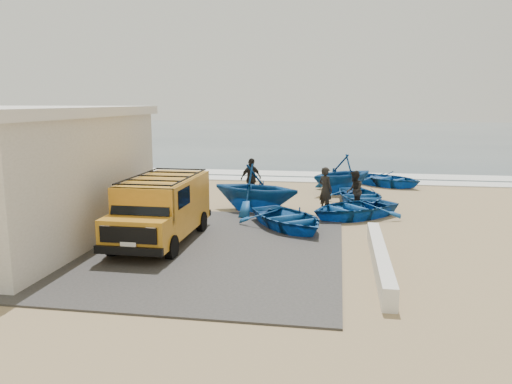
{
  "coord_description": "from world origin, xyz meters",
  "views": [
    {
      "loc": [
        3.81,
        -16.34,
        4.46
      ],
      "look_at": [
        0.87,
        1.39,
        1.2
      ],
      "focal_mm": 35.0,
      "sensor_mm": 36.0,
      "label": 1
    }
  ],
  "objects": [
    {
      "name": "fisherman_middle",
      "position": [
        4.5,
        4.23,
        0.84
      ],
      "size": [
        0.7,
        0.86,
        1.69
      ],
      "primitive_type": "imported",
      "rotation": [
        0.0,
        0.0,
        -1.64
      ],
      "color": "black",
      "rests_on": "ground"
    },
    {
      "name": "ocean",
      "position": [
        0.0,
        56.0,
        0.0
      ],
      "size": [
        180.0,
        88.0,
        0.01
      ],
      "primitive_type": "cube",
      "color": "#385166",
      "rests_on": "ground"
    },
    {
      "name": "boat_mid_right",
      "position": [
        4.79,
        5.49,
        0.38
      ],
      "size": [
        3.41,
        4.21,
        0.77
      ],
      "primitive_type": "imported",
      "rotation": [
        0.0,
        0.0,
        0.23
      ],
      "color": "#13519C",
      "rests_on": "ground"
    },
    {
      "name": "slab",
      "position": [
        -2.0,
        -2.0,
        0.03
      ],
      "size": [
        12.0,
        10.0,
        0.05
      ],
      "primitive_type": "cube",
      "color": "#3C3937",
      "rests_on": "ground"
    },
    {
      "name": "boat_near_right",
      "position": [
        4.42,
        2.96,
        0.39
      ],
      "size": [
        4.63,
        4.47,
        0.78
      ],
      "primitive_type": "imported",
      "rotation": [
        0.0,
        0.0,
        -0.89
      ],
      "color": "#13519C",
      "rests_on": "ground"
    },
    {
      "name": "ground",
      "position": [
        0.0,
        0.0,
        0.0
      ],
      "size": [
        160.0,
        160.0,
        0.0
      ],
      "primitive_type": "plane",
      "color": "tan"
    },
    {
      "name": "parapet",
      "position": [
        5.0,
        -3.0,
        0.28
      ],
      "size": [
        0.35,
        6.0,
        0.55
      ],
      "primitive_type": "cube",
      "color": "silver",
      "rests_on": "ground"
    },
    {
      "name": "fisherman_front",
      "position": [
        3.33,
        3.87,
        0.93
      ],
      "size": [
        0.8,
        0.79,
        1.86
      ],
      "primitive_type": "imported",
      "rotation": [
        0.0,
        0.0,
        2.4
      ],
      "color": "black",
      "rests_on": "ground"
    },
    {
      "name": "surf_line",
      "position": [
        0.0,
        12.0,
        0.03
      ],
      "size": [
        180.0,
        1.6,
        0.06
      ],
      "primitive_type": "cube",
      "color": "white",
      "rests_on": "ground"
    },
    {
      "name": "fisherman_back",
      "position": [
        -0.16,
        6.12,
        0.95
      ],
      "size": [
        1.12,
        1.11,
        1.9
      ],
      "primitive_type": "imported",
      "rotation": [
        0.0,
        0.0,
        0.77
      ],
      "color": "black",
      "rests_on": "ground"
    },
    {
      "name": "boat_far_left",
      "position": [
        4.03,
        8.41,
        0.96
      ],
      "size": [
        4.8,
        4.77,
        1.92
      ],
      "primitive_type": "imported",
      "rotation": [
        0.0,
        0.0,
        -0.82
      ],
      "color": "#13519C",
      "rests_on": "ground"
    },
    {
      "name": "boat_near_left",
      "position": [
        2.11,
        0.8,
        0.39
      ],
      "size": [
        4.4,
        4.62,
        0.78
      ],
      "primitive_type": "imported",
      "rotation": [
        0.0,
        0.0,
        0.64
      ],
      "color": "#13519C",
      "rests_on": "ground"
    },
    {
      "name": "surf_wash",
      "position": [
        0.0,
        14.5,
        0.02
      ],
      "size": [
        180.0,
        2.2,
        0.04
      ],
      "primitive_type": "cube",
      "color": "white",
      "rests_on": "ground"
    },
    {
      "name": "van",
      "position": [
        -1.72,
        -1.44,
        1.15
      ],
      "size": [
        2.04,
        4.98,
        2.13
      ],
      "rotation": [
        0.0,
        0.0,
        -0.01
      ],
      "color": "orange",
      "rests_on": "ground"
    },
    {
      "name": "boat_mid_left",
      "position": [
        0.48,
        3.59,
        0.97
      ],
      "size": [
        4.41,
        4.05,
        1.95
      ],
      "primitive_type": "imported",
      "rotation": [
        0.0,
        0.0,
        1.3
      ],
      "color": "#13519C",
      "rests_on": "ground"
    },
    {
      "name": "boat_far_right",
      "position": [
        6.45,
        10.83,
        0.39
      ],
      "size": [
        4.58,
        4.32,
        0.77
      ],
      "primitive_type": "imported",
      "rotation": [
        0.0,
        0.0,
        0.96
      ],
      "color": "#13519C",
      "rests_on": "ground"
    }
  ]
}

